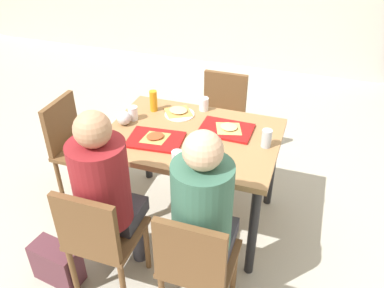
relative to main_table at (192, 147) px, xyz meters
name	(u,v)px	position (x,y,z in m)	size (l,w,h in m)	color
ground_plane	(192,218)	(0.00, 0.00, -0.68)	(10.00, 10.00, 0.02)	#B2AD9E
main_table	(192,147)	(0.00, 0.00, 0.00)	(1.18, 0.85, 0.76)	#9E7247
chair_near_left	(99,236)	(-0.29, -0.81, -0.17)	(0.40, 0.40, 0.85)	brown
chair_near_right	(195,262)	(0.29, -0.81, -0.17)	(0.40, 0.40, 0.85)	brown
chair_far_side	(222,114)	(0.00, 0.81, -0.17)	(0.40, 0.40, 0.85)	brown
chair_left_end	(75,143)	(-0.97, 0.00, -0.17)	(0.40, 0.40, 0.85)	brown
person_in_red	(106,188)	(-0.29, -0.67, 0.08)	(0.32, 0.42, 1.26)	#383842
person_in_brown_jacket	(204,211)	(0.29, -0.67, 0.08)	(0.32, 0.42, 1.26)	#383842
tray_red_near	(156,140)	(-0.21, -0.15, 0.11)	(0.36, 0.26, 0.02)	#B21414
tray_red_far	(226,130)	(0.21, 0.13, 0.11)	(0.36, 0.26, 0.02)	#B21414
paper_plate_center	(180,114)	(-0.18, 0.23, 0.10)	(0.22, 0.22, 0.01)	white
paper_plate_near_edge	(207,158)	(0.18, -0.23, 0.10)	(0.22, 0.22, 0.01)	white
pizza_slice_a	(155,137)	(-0.21, -0.14, 0.12)	(0.22, 0.22, 0.02)	tan
pizza_slice_b	(229,127)	(0.22, 0.13, 0.12)	(0.23, 0.22, 0.02)	#DBAD60
pizza_slice_c	(178,111)	(-0.20, 0.26, 0.12)	(0.23, 0.21, 0.02)	#C68C47
plastic_cup_a	(204,104)	(-0.03, 0.36, 0.15)	(0.07, 0.07, 0.10)	white
plastic_cup_b	(177,159)	(0.03, -0.36, 0.15)	(0.07, 0.07, 0.10)	white
plastic_cup_c	(133,113)	(-0.47, 0.06, 0.15)	(0.07, 0.07, 0.10)	white
soda_can	(267,138)	(0.50, 0.02, 0.16)	(0.07, 0.07, 0.12)	#B7BCC6
condiment_bottle	(153,101)	(-0.38, 0.23, 0.18)	(0.06, 0.06, 0.16)	orange
foil_bundle	(124,118)	(-0.50, -0.02, 0.15)	(0.10, 0.10, 0.10)	silver
handbag	(57,263)	(-0.64, -0.83, -0.53)	(0.32, 0.16, 0.28)	#592D38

